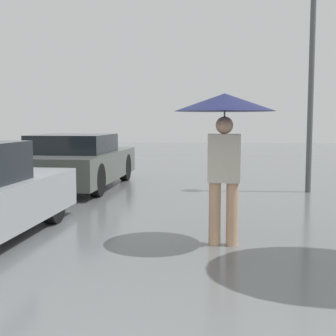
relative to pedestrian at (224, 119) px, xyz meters
The scene contains 3 objects.
pedestrian is the anchor object (origin of this frame).
parked_car_farthest 5.62m from the pedestrian, 125.82° to the left, with size 1.80×4.07×1.17m.
street_lamp 5.05m from the pedestrian, 68.62° to the left, with size 0.39×0.39×4.62m.
Camera 1 is at (0.00, -1.78, 1.46)m, focal length 50.00 mm.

